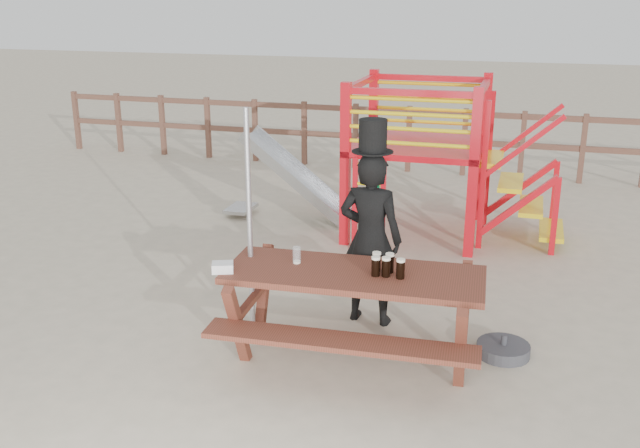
# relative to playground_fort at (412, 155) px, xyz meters

# --- Properties ---
(ground) EXTENTS (60.00, 60.00, 0.00)m
(ground) POSITION_rel_playground_fort_xyz_m (-0.12, -3.58, -1.07)
(ground) COLOR beige
(ground) RESTS_ON ground
(back_fence) EXTENTS (15.09, 0.09, 1.20)m
(back_fence) POSITION_rel_playground_fort_xyz_m (-0.12, 3.42, -0.34)
(back_fence) COLOR brown
(back_fence) RESTS_ON ground
(playground_fort) EXTENTS (4.71, 1.84, 2.10)m
(playground_fort) POSITION_rel_playground_fort_xyz_m (0.00, 0.00, 0.00)
(playground_fort) COLOR red
(playground_fort) RESTS_ON ground
(picnic_table) EXTENTS (2.30, 1.66, 0.86)m
(picnic_table) POSITION_rel_playground_fort_xyz_m (0.14, -3.80, -0.53)
(picnic_table) COLOR maroon
(picnic_table) RESTS_ON ground
(man_with_hat) EXTENTS (0.66, 0.47, 2.04)m
(man_with_hat) POSITION_rel_playground_fort_xyz_m (0.09, -2.93, -0.16)
(man_with_hat) COLOR black
(man_with_hat) RESTS_ON ground
(metal_pole) EXTENTS (0.05, 0.05, 2.21)m
(metal_pole) POSITION_rel_playground_fort_xyz_m (-0.85, -3.70, 0.03)
(metal_pole) COLOR #B2B2B7
(metal_pole) RESTS_ON ground
(parasol_base) EXTENTS (0.48, 0.48, 0.20)m
(parasol_base) POSITION_rel_playground_fort_xyz_m (1.43, -3.30, -1.02)
(parasol_base) COLOR #3A3A3F
(parasol_base) RESTS_ON ground
(paper_bag) EXTENTS (0.22, 0.20, 0.08)m
(paper_bag) POSITION_rel_playground_fort_xyz_m (-0.94, -4.11, -0.17)
(paper_bag) COLOR white
(paper_bag) RESTS_ON picnic_table
(stout_pints) EXTENTS (0.30, 0.18, 0.17)m
(stout_pints) POSITION_rel_playground_fort_xyz_m (0.42, -3.78, -0.13)
(stout_pints) COLOR black
(stout_pints) RESTS_ON picnic_table
(empty_glasses) EXTENTS (0.07, 0.07, 0.15)m
(empty_glasses) POSITION_rel_playground_fort_xyz_m (-0.39, -3.74, -0.14)
(empty_glasses) COLOR silver
(empty_glasses) RESTS_ON picnic_table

